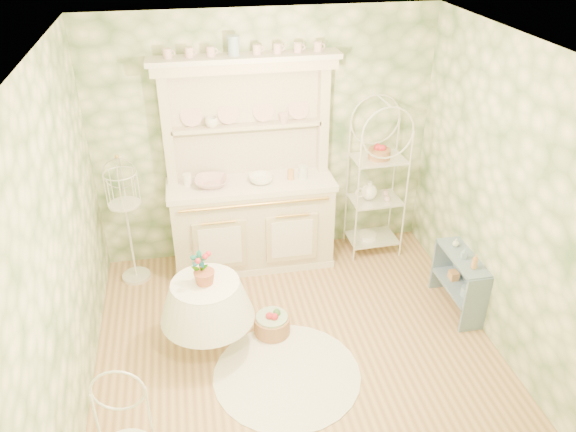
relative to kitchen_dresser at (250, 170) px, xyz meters
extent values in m
plane|color=tan|center=(0.20, -1.52, -1.15)|extent=(3.60, 3.60, 0.00)
plane|color=white|center=(0.20, -1.52, 1.56)|extent=(3.60, 3.60, 0.00)
plane|color=#F3F2C8|center=(-1.60, -1.52, 0.21)|extent=(3.60, 3.60, 0.00)
plane|color=#F3F2C8|center=(2.00, -1.52, 0.21)|extent=(3.60, 3.60, 0.00)
plane|color=#F3F2C8|center=(0.20, 0.28, 0.21)|extent=(3.60, 3.60, 0.00)
plane|color=#F3F2C8|center=(0.20, -3.32, 0.21)|extent=(3.60, 3.60, 0.00)
cube|color=beige|center=(0.00, 0.00, 0.00)|extent=(1.87, 0.61, 2.29)
cube|color=white|center=(1.39, 0.01, -0.26)|extent=(0.56, 0.41, 1.76)
cube|color=#6C869F|center=(1.88, -1.18, -0.82)|extent=(0.34, 0.78, 0.65)
cylinder|color=white|center=(-0.58, -1.28, -0.85)|extent=(0.71, 0.71, 0.60)
cube|color=white|center=(-1.29, -0.06, -0.42)|extent=(0.36, 0.36, 1.46)
cylinder|color=#AE7A52|center=(0.01, -1.21, -1.04)|extent=(0.42, 0.42, 0.20)
cylinder|color=white|center=(0.05, -1.77, -1.14)|extent=(1.37, 1.37, 0.01)
imported|color=white|center=(-0.41, -0.01, -0.13)|extent=(0.38, 0.38, 0.08)
imported|color=white|center=(0.10, -0.04, -0.13)|extent=(0.27, 0.27, 0.08)
imported|color=white|center=(-0.36, 0.16, 0.47)|extent=(0.16, 0.16, 0.10)
imported|color=white|center=(0.38, 0.14, 0.47)|extent=(0.11, 0.11, 0.10)
imported|color=#3F7238|center=(-0.61, -1.25, -0.30)|extent=(0.16, 0.11, 0.30)
imported|color=tan|center=(1.88, -1.38, -0.46)|extent=(0.06, 0.06, 0.15)
imported|color=#87A9C4|center=(1.86, -1.21, -0.49)|extent=(0.06, 0.06, 0.11)
imported|color=silver|center=(1.88, -1.00, -0.50)|extent=(0.08, 0.08, 0.09)
camera|label=1|loc=(-0.61, -5.24, 2.47)|focal=35.00mm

